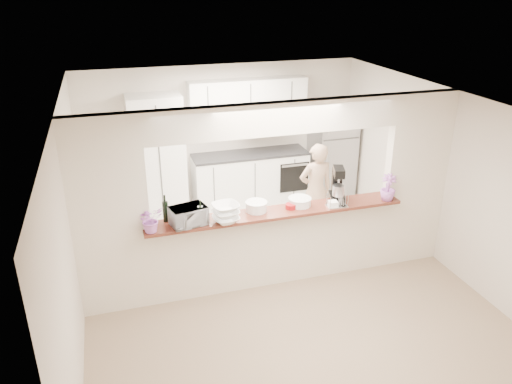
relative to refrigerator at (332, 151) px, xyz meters
name	(u,v)px	position (x,y,z in m)	size (l,w,h in m)	color
floor	(274,281)	(-2.05, -2.65, -0.85)	(6.00, 6.00, 0.00)	gray
tile_overlay	(244,231)	(-2.05, -1.10, -0.84)	(5.00, 2.90, 0.01)	beige
partition	(276,181)	(-2.05, -2.65, 0.63)	(5.00, 0.15, 2.50)	#EEE4D0
bar_counter	(275,244)	(-2.05, -2.65, -0.27)	(3.40, 0.38, 1.09)	#EEE4D0
kitchen_cabinets	(215,154)	(-2.24, 0.07, 0.12)	(3.15, 0.62, 2.25)	white
refrigerator	(332,151)	(0.00, 0.00, 0.00)	(0.75, 0.70, 1.70)	#A1A1A5
flower_left	(151,219)	(-3.65, -2.80, 0.40)	(0.28, 0.25, 0.32)	#C869B4
wine_bottle_a	(166,211)	(-3.45, -2.58, 0.38)	(0.07, 0.07, 0.35)	black
wine_bottle_b	(201,215)	(-3.06, -2.80, 0.37)	(0.07, 0.07, 0.33)	black
toaster_oven	(188,216)	(-3.20, -2.75, 0.36)	(0.43, 0.29, 0.24)	#BBBBC1
serving_bowls	(226,213)	(-2.75, -2.82, 0.36)	(0.32, 0.32, 0.24)	white
plate_stack_a	(256,206)	(-2.30, -2.62, 0.30)	(0.28, 0.28, 0.13)	white
plate_stack_b	(300,202)	(-1.70, -2.62, 0.29)	(0.30, 0.30, 0.11)	white
red_bowl	(291,206)	(-1.85, -2.68, 0.27)	(0.14, 0.14, 0.06)	maroon
tan_bowl	(305,204)	(-1.65, -2.68, 0.27)	(0.13, 0.13, 0.06)	#C2AE89
utensil_caddy	(337,199)	(-1.25, -2.80, 0.35)	(0.28, 0.17, 0.25)	silver
stand_mixer	(338,185)	(-1.15, -2.59, 0.45)	(0.29, 0.36, 0.46)	black
flower_right	(388,187)	(-0.51, -2.80, 0.42)	(0.20, 0.20, 0.36)	#B967C0
person	(316,191)	(-0.99, -1.54, -0.08)	(0.56, 0.37, 1.54)	tan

